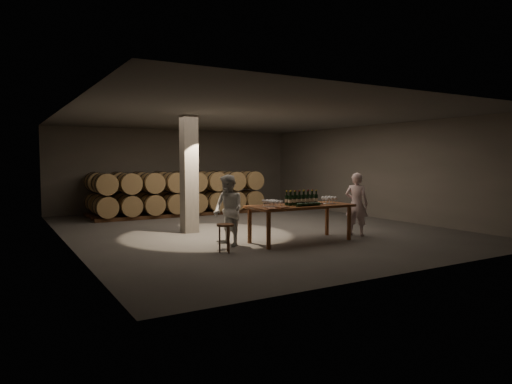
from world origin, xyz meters
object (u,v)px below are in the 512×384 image
plate (321,204)px  notebook_near (281,207)px  person_man (357,204)px  tasting_table (300,209)px  person_woman (228,210)px  stool (225,229)px  bottle_cluster (302,199)px

plate → notebook_near: (-1.39, -0.32, 0.01)m
plate → person_man: size_ratio=0.17×
tasting_table → person_woman: 1.81m
tasting_table → person_man: person_man is taller
stool → person_woman: (0.42, 0.68, 0.32)m
bottle_cluster → plate: bearing=-12.0°
plate → bottle_cluster: bearing=168.0°
plate → notebook_near: bearing=-167.1°
stool → person_man: 3.99m
bottle_cluster → person_woman: 1.87m
tasting_table → stool: (-2.18, -0.28, -0.29)m
person_woman → notebook_near: bearing=41.5°
notebook_near → person_woman: size_ratio=0.15×
tasting_table → notebook_near: (-0.82, -0.40, 0.12)m
bottle_cluster → notebook_near: (-0.87, -0.43, -0.11)m
tasting_table → person_woman: person_woman is taller
tasting_table → person_man: (1.79, -0.03, 0.03)m
person_man → notebook_near: bearing=66.6°
plate → person_man: bearing=2.1°
stool → plate: bearing=4.1°
tasting_table → person_man: size_ratio=1.56×
bottle_cluster → person_man: (1.73, -0.07, -0.20)m
tasting_table → bottle_cluster: bearing=29.8°
plate → person_woman: person_woman is taller
stool → person_woman: 0.86m
tasting_table → notebook_near: size_ratio=10.47×
person_man → stool: bearing=62.2°
notebook_near → stool: notebook_near is taller
notebook_near → person_man: bearing=-11.4°
notebook_near → person_woman: (-0.94, 0.80, -0.09)m
notebook_near → person_woman: bearing=120.5°
tasting_table → stool: bearing=-172.8°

